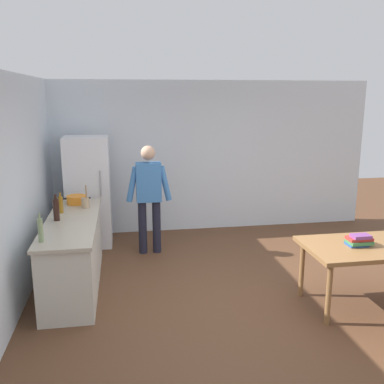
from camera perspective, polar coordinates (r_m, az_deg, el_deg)
The scene contains 13 objects.
ground_plane at distance 5.35m, azimuth 6.37°, elevation -14.38°, with size 14.00×14.00×0.00m, color brown.
wall_back at distance 7.76m, azimuth 0.61°, elevation 4.76°, with size 6.40×0.12×2.70m, color silver.
wall_left at distance 5.05m, azimuth -23.61°, elevation -0.73°, with size 0.12×5.60×2.70m, color silver.
kitchen_counter at distance 5.76m, azimuth -15.54°, elevation -7.84°, with size 0.64×2.20×0.90m.
refrigerator at distance 7.16m, azimuth -13.68°, elevation 0.04°, with size 0.70×0.67×1.80m.
person at distance 6.59m, azimuth -5.79°, elevation -0.05°, with size 0.70×0.22×1.70m.
dining_table at distance 5.37m, azimuth 22.10°, elevation -7.35°, with size 1.40×0.90×0.75m.
cooking_pot at distance 6.40m, azimuth -15.19°, elevation -0.99°, with size 0.40×0.28×0.12m.
utensil_jar at distance 6.14m, azimuth -14.08°, elevation -1.33°, with size 0.11×0.11×0.32m.
bottle_oil_amber at distance 5.95m, azimuth -17.17°, elevation -1.60°, with size 0.06×0.06×0.28m.
bottle_vinegar_tall at distance 4.85m, azimuth -19.62°, elevation -4.79°, with size 0.06×0.06×0.32m.
bottle_wine_dark at distance 5.60m, azimuth -17.72°, elevation -2.22°, with size 0.08×0.08×0.34m.
book_stack at distance 5.28m, azimuth 21.44°, elevation -6.03°, with size 0.27×0.19×0.14m.
Camera 1 is at (-1.34, -4.57, 2.44)m, focal length 39.87 mm.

